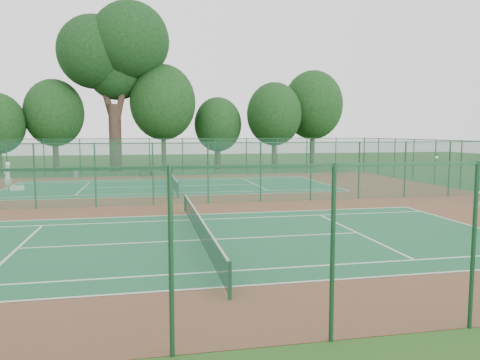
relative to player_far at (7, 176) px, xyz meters
name	(u,v)px	position (x,y,z in m)	size (l,w,h in m)	color
ground	(181,204)	(11.38, -8.77, -1.01)	(120.00, 120.00, 0.00)	#224716
red_pad	(181,204)	(11.38, -8.77, -1.01)	(40.00, 36.00, 0.01)	brown
court_near	(200,240)	(11.38, -17.77, -1.00)	(23.77, 10.97, 0.01)	#1C5934
court_far	(172,186)	(11.38, 0.23, -1.00)	(23.77, 10.97, 0.01)	#1F633B
fence_north	(166,157)	(11.38, 9.23, 0.75)	(40.00, 0.09, 3.50)	#18492B
fence_south	(255,257)	(11.38, -26.77, 0.75)	(40.00, 0.09, 3.50)	#1A4E34
fence_divider	(181,173)	(11.38, -8.77, 0.75)	(40.00, 0.09, 3.50)	#17452D
tennis_net_near	(199,226)	(11.38, -17.77, -0.47)	(0.10, 12.90, 0.97)	#12331B
tennis_net_far	(172,179)	(11.38, 0.23, -0.47)	(0.10, 12.90, 0.97)	#153A21
player_far	(7,176)	(0.00, 0.00, 0.00)	(0.72, 0.48, 1.98)	silver
trash_bin	(76,173)	(3.33, 8.69, -0.55)	(0.50, 0.50, 0.91)	slate
bench	(147,172)	(9.55, 8.46, -0.58)	(1.39, 0.88, 0.83)	#113319
kit_bag	(17,188)	(0.62, -0.21, -0.83)	(0.91, 0.34, 0.34)	silver
stray_ball_a	(306,201)	(18.61, -9.27, -0.97)	(0.07, 0.07, 0.07)	#CEDD33
stray_ball_b	(253,203)	(15.42, -9.30, -0.96)	(0.08, 0.08, 0.08)	#ACC12D
stray_ball_c	(181,206)	(11.31, -9.54, -0.97)	(0.07, 0.07, 0.07)	#C1DB33
big_tree	(114,52)	(6.62, 14.77, 11.11)	(11.14, 8.16, 17.12)	#32231B
evergreen_row	(169,170)	(11.88, 15.48, -1.01)	(39.00, 5.00, 12.00)	black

